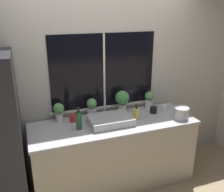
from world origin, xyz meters
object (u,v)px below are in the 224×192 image
object	(u,v)px
potted_plant_center_left	(92,107)
potted_plant_far_right	(149,99)
mug_red	(73,118)
potted_plant_center_right	(122,99)
mug_black	(153,110)
kettle	(181,113)
potted_plant_far_left	(59,111)
bottle_tall	(79,120)
sink	(110,120)
soap_bottle	(136,114)
mug_white	(164,108)

from	to	relation	value
potted_plant_center_left	potted_plant_far_right	size ratio (longest dim) A/B	1.01
potted_plant_far_right	mug_red	xyz separation A→B (m)	(-1.10, -0.08, -0.09)
potted_plant_center_right	mug_black	bearing A→B (deg)	-24.53
potted_plant_center_right	mug_black	size ratio (longest dim) A/B	3.13
potted_plant_center_left	kettle	world-z (taller)	potted_plant_center_left
potted_plant_far_right	mug_red	distance (m)	1.11
potted_plant_far_left	bottle_tall	world-z (taller)	bottle_tall
potted_plant_center_left	mug_red	world-z (taller)	potted_plant_center_left
potted_plant_center_left	potted_plant_far_right	xyz separation A→B (m)	(0.83, 0.00, 0.00)
sink	soap_bottle	xyz separation A→B (m)	(0.34, -0.02, 0.04)
mug_black	bottle_tall	bearing A→B (deg)	-173.27
bottle_tall	mug_red	world-z (taller)	bottle_tall
sink	potted_plant_center_left	xyz separation A→B (m)	(-0.16, 0.29, 0.08)
sink	mug_white	distance (m)	0.85
potted_plant_center_left	mug_white	distance (m)	1.01
potted_plant_far_left	potted_plant_far_right	world-z (taller)	potted_plant_far_right
potted_plant_far_right	bottle_tall	distance (m)	1.11
potted_plant_far_left	mug_black	world-z (taller)	potted_plant_far_left
potted_plant_center_left	mug_white	size ratio (longest dim) A/B	3.13
sink	kettle	xyz separation A→B (m)	(0.90, -0.17, 0.04)
sink	potted_plant_center_left	bearing A→B (deg)	118.58
potted_plant_center_left	mug_black	xyz separation A→B (m)	(0.81, -0.18, -0.09)
sink	potted_plant_far_right	bearing A→B (deg)	22.83
sink	mug_red	xyz separation A→B (m)	(-0.43, 0.21, -0.00)
mug_red	kettle	bearing A→B (deg)	-16.06
potted_plant_center_right	sink	bearing A→B (deg)	-133.40
bottle_tall	mug_black	xyz separation A→B (m)	(1.05, 0.12, -0.07)
soap_bottle	mug_red	bearing A→B (deg)	163.45
potted_plant_center_left	potted_plant_center_right	world-z (taller)	potted_plant_center_right
sink	potted_plant_far_left	distance (m)	0.65
mug_red	mug_black	bearing A→B (deg)	-5.23
sink	kettle	bearing A→B (deg)	-10.86
potted_plant_center_left	potted_plant_far_right	bearing A→B (deg)	0.00
bottle_tall	mug_red	size ratio (longest dim) A/B	3.13
potted_plant_far_left	potted_plant_far_right	bearing A→B (deg)	0.00
bottle_tall	sink	bearing A→B (deg)	1.97
potted_plant_far_right	soap_bottle	world-z (taller)	potted_plant_far_right
sink	potted_plant_center_right	size ratio (longest dim) A/B	1.74
mug_black	kettle	xyz separation A→B (m)	(0.24, -0.28, 0.04)
potted_plant_center_right	potted_plant_far_left	bearing A→B (deg)	180.00
mug_black	kettle	world-z (taller)	kettle
potted_plant_center_left	soap_bottle	world-z (taller)	potted_plant_center_left
potted_plant_center_right	mug_white	bearing A→B (deg)	-15.08
soap_bottle	bottle_tall	world-z (taller)	bottle_tall
potted_plant_far_right	kettle	size ratio (longest dim) A/B	1.29
soap_bottle	mug_white	size ratio (longest dim) A/B	2.63
bottle_tall	mug_white	world-z (taller)	bottle_tall
bottle_tall	potted_plant_far_left	bearing A→B (deg)	121.61
mug_black	potted_plant_far_right	bearing A→B (deg)	82.30
soap_bottle	mug_red	xyz separation A→B (m)	(-0.76, 0.23, -0.04)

